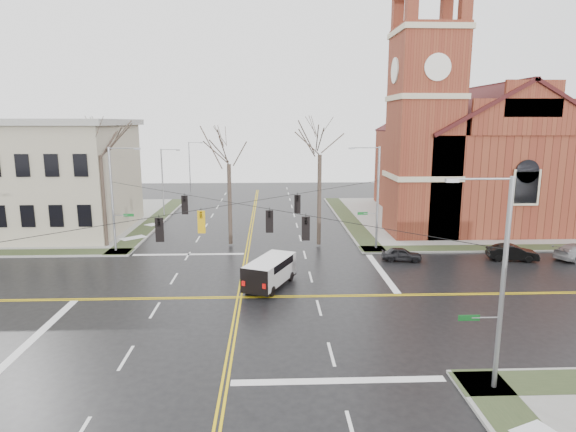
{
  "coord_description": "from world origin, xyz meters",
  "views": [
    {
      "loc": [
        2.02,
        -29.81,
        11.23
      ],
      "look_at": [
        3.41,
        6.0,
        4.2
      ],
      "focal_mm": 30.0,
      "sensor_mm": 36.0,
      "label": 1
    }
  ],
  "objects_px": {
    "cargo_van": "(271,270)",
    "parked_car_a": "(401,254)",
    "church": "(468,147)",
    "parked_car_b": "(512,253)",
    "tree_nw_far": "(100,149)",
    "streetlight_north_b": "(190,165)",
    "signal_pole_ne": "(376,195)",
    "streetlight_north_a": "(164,179)",
    "tree_nw_near": "(229,159)",
    "signal_pole_nw": "(114,196)",
    "signal_pole_se": "(499,279)",
    "tree_ne": "(320,149)"
  },
  "relations": [
    {
      "from": "signal_pole_nw",
      "to": "parked_car_b",
      "type": "height_order",
      "value": "signal_pole_nw"
    },
    {
      "from": "church",
      "to": "parked_car_b",
      "type": "relative_size",
      "value": 6.94
    },
    {
      "from": "church",
      "to": "streetlight_north_a",
      "type": "distance_m",
      "value": 35.78
    },
    {
      "from": "parked_car_a",
      "to": "tree_ne",
      "type": "xyz_separation_m",
      "value": [
        -6.3,
        5.08,
        8.35
      ]
    },
    {
      "from": "streetlight_north_a",
      "to": "streetlight_north_b",
      "type": "xyz_separation_m",
      "value": [
        0.0,
        20.0,
        0.0
      ]
    },
    {
      "from": "streetlight_north_b",
      "to": "cargo_van",
      "type": "height_order",
      "value": "streetlight_north_b"
    },
    {
      "from": "signal_pole_se",
      "to": "cargo_van",
      "type": "distance_m",
      "value": 16.96
    },
    {
      "from": "streetlight_north_a",
      "to": "tree_nw_near",
      "type": "height_order",
      "value": "tree_nw_near"
    },
    {
      "from": "church",
      "to": "parked_car_b",
      "type": "bearing_deg",
      "value": -99.29
    },
    {
      "from": "cargo_van",
      "to": "parked_car_b",
      "type": "bearing_deg",
      "value": 39.66
    },
    {
      "from": "signal_pole_ne",
      "to": "tree_nw_far",
      "type": "bearing_deg",
      "value": 175.55
    },
    {
      "from": "streetlight_north_a",
      "to": "tree_nw_far",
      "type": "bearing_deg",
      "value": -98.73
    },
    {
      "from": "streetlight_north_a",
      "to": "cargo_van",
      "type": "bearing_deg",
      "value": -63.71
    },
    {
      "from": "signal_pole_ne",
      "to": "parked_car_b",
      "type": "bearing_deg",
      "value": -19.62
    },
    {
      "from": "tree_nw_far",
      "to": "tree_nw_near",
      "type": "distance_m",
      "value": 11.32
    },
    {
      "from": "cargo_van",
      "to": "streetlight_north_a",
      "type": "bearing_deg",
      "value": 140.51
    },
    {
      "from": "streetlight_north_b",
      "to": "tree_nw_far",
      "type": "relative_size",
      "value": 0.65
    },
    {
      "from": "signal_pole_ne",
      "to": "tree_nw_far",
      "type": "distance_m",
      "value": 24.61
    },
    {
      "from": "church",
      "to": "streetlight_north_b",
      "type": "distance_m",
      "value": 42.53
    },
    {
      "from": "church",
      "to": "tree_ne",
      "type": "bearing_deg",
      "value": -147.15
    },
    {
      "from": "parked_car_b",
      "to": "signal_pole_se",
      "type": "bearing_deg",
      "value": 161.49
    },
    {
      "from": "parked_car_a",
      "to": "tree_ne",
      "type": "height_order",
      "value": "tree_ne"
    },
    {
      "from": "church",
      "to": "tree_nw_far",
      "type": "xyz_separation_m",
      "value": [
        -37.66,
        -11.4,
        0.44
      ]
    },
    {
      "from": "church",
      "to": "signal_pole_nw",
      "type": "relative_size",
      "value": 3.06
    },
    {
      "from": "cargo_van",
      "to": "parked_car_b",
      "type": "height_order",
      "value": "cargo_van"
    },
    {
      "from": "cargo_van",
      "to": "church",
      "type": "bearing_deg",
      "value": 69.09
    },
    {
      "from": "streetlight_north_b",
      "to": "signal_pole_ne",
      "type": "bearing_deg",
      "value": -58.95
    },
    {
      "from": "tree_ne",
      "to": "tree_nw_near",
      "type": "bearing_deg",
      "value": 176.31
    },
    {
      "from": "tree_nw_far",
      "to": "tree_nw_near",
      "type": "bearing_deg",
      "value": 0.68
    },
    {
      "from": "cargo_van",
      "to": "parked_car_a",
      "type": "height_order",
      "value": "cargo_van"
    },
    {
      "from": "tree_nw_far",
      "to": "signal_pole_ne",
      "type": "bearing_deg",
      "value": -4.45
    },
    {
      "from": "streetlight_north_b",
      "to": "parked_car_b",
      "type": "height_order",
      "value": "streetlight_north_b"
    },
    {
      "from": "signal_pole_ne",
      "to": "streetlight_north_a",
      "type": "distance_m",
      "value": 27.48
    },
    {
      "from": "parked_car_b",
      "to": "tree_nw_far",
      "type": "height_order",
      "value": "tree_nw_far"
    },
    {
      "from": "tree_nw_far",
      "to": "cargo_van",
      "type": "bearing_deg",
      "value": -36.71
    },
    {
      "from": "streetlight_north_b",
      "to": "parked_car_b",
      "type": "bearing_deg",
      "value": -51.01
    },
    {
      "from": "parked_car_a",
      "to": "cargo_van",
      "type": "bearing_deg",
      "value": 126.82
    },
    {
      "from": "tree_nw_far",
      "to": "parked_car_b",
      "type": "bearing_deg",
      "value": -9.25
    },
    {
      "from": "tree_nw_far",
      "to": "tree_nw_near",
      "type": "relative_size",
      "value": 1.11
    },
    {
      "from": "church",
      "to": "parked_car_a",
      "type": "distance_m",
      "value": 22.13
    },
    {
      "from": "signal_pole_se",
      "to": "tree_nw_near",
      "type": "bearing_deg",
      "value": 117.35
    },
    {
      "from": "signal_pole_nw",
      "to": "signal_pole_se",
      "type": "xyz_separation_m",
      "value": [
        22.64,
        -23.0,
        0.0
      ]
    },
    {
      "from": "cargo_van",
      "to": "tree_ne",
      "type": "relative_size",
      "value": 0.44
    },
    {
      "from": "church",
      "to": "tree_nw_near",
      "type": "height_order",
      "value": "church"
    },
    {
      "from": "cargo_van",
      "to": "tree_ne",
      "type": "bearing_deg",
      "value": 91.95
    },
    {
      "from": "signal_pole_se",
      "to": "signal_pole_ne",
      "type": "bearing_deg",
      "value": 90.0
    },
    {
      "from": "streetlight_north_b",
      "to": "signal_pole_nw",
      "type": "bearing_deg",
      "value": -91.05
    },
    {
      "from": "church",
      "to": "streetlight_north_b",
      "type": "xyz_separation_m",
      "value": [
        -35.42,
        23.22,
        -3.97
      ]
    },
    {
      "from": "parked_car_a",
      "to": "tree_nw_near",
      "type": "xyz_separation_m",
      "value": [
        -14.42,
        5.61,
        7.45
      ]
    },
    {
      "from": "church",
      "to": "streetlight_north_a",
      "type": "xyz_separation_m",
      "value": [
        -35.42,
        3.22,
        -3.97
      ]
    }
  ]
}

